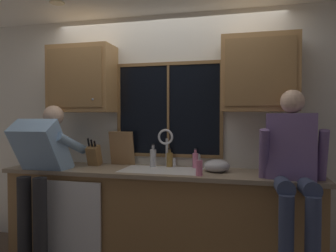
{
  "coord_description": "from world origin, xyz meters",
  "views": [
    {
      "loc": [
        0.86,
        -3.34,
        1.45
      ],
      "look_at": [
        0.11,
        -0.3,
        1.36
      ],
      "focal_mm": 34.02,
      "sensor_mm": 36.0,
      "label": 1
    }
  ],
  "objects": [
    {
      "name": "window_frame_right",
      "position": [
        0.61,
        -0.02,
        1.52
      ],
      "size": [
        0.03,
        0.02,
        0.95
      ],
      "primitive_type": "cube",
      "color": "brown"
    },
    {
      "name": "mixing_bowl",
      "position": [
        0.59,
        -0.27,
        0.98
      ],
      "size": [
        0.25,
        0.25,
        0.13
      ],
      "primitive_type": "ellipsoid",
      "color": "#B7B7BC",
      "rests_on": "countertop"
    },
    {
      "name": "upper_cabinet_right",
      "position": [
        0.98,
        -0.17,
        1.86
      ],
      "size": [
        0.71,
        0.36,
        0.72
      ],
      "color": "#A87A47"
    },
    {
      "name": "countertop",
      "position": [
        0.0,
        -0.31,
        0.9
      ],
      "size": [
        3.1,
        0.62,
        0.04
      ],
      "primitive_type": "cube",
      "color": "gray",
      "rests_on": "lower_cabinet_run"
    },
    {
      "name": "dishwasher_front",
      "position": [
        -0.77,
        -0.61,
        0.46
      ],
      "size": [
        0.6,
        0.02,
        0.74
      ],
      "primitive_type": "cube",
      "color": "white"
    },
    {
      "name": "bottle_green_glass",
      "position": [
        0.35,
        -0.08,
        1.0
      ],
      "size": [
        0.06,
        0.06,
        0.2
      ],
      "color": "pink",
      "rests_on": "countertop"
    },
    {
      "name": "bottle_tall_clear",
      "position": [
        0.07,
        -0.08,
        1.0
      ],
      "size": [
        0.07,
        0.07,
        0.2
      ],
      "color": "olive",
      "rests_on": "countertop"
    },
    {
      "name": "faucet",
      "position": [
        0.05,
        -0.12,
        1.17
      ],
      "size": [
        0.18,
        0.09,
        0.4
      ],
      "color": "silver",
      "rests_on": "countertop"
    },
    {
      "name": "upper_cabinet_left",
      "position": [
        -0.89,
        -0.17,
        1.86
      ],
      "size": [
        0.71,
        0.36,
        0.72
      ],
      "color": "#A87A47"
    },
    {
      "name": "bottle_amber_small",
      "position": [
        -0.09,
        -0.13,
        1.02
      ],
      "size": [
        0.07,
        0.07,
        0.24
      ],
      "color": "#B7B7BC",
      "rests_on": "countertop"
    },
    {
      "name": "window_mullion_center",
      "position": [
        0.04,
        -0.02,
        1.52
      ],
      "size": [
        0.02,
        0.02,
        0.95
      ],
      "primitive_type": "cube",
      "color": "brown"
    },
    {
      "name": "window_frame_bottom",
      "position": [
        0.04,
        -0.02,
        1.03
      ],
      "size": [
        1.17,
        0.02,
        0.04
      ],
      "primitive_type": "cube",
      "color": "brown"
    },
    {
      "name": "window_glass",
      "position": [
        0.04,
        -0.01,
        1.52
      ],
      "size": [
        1.1,
        0.02,
        0.95
      ],
      "primitive_type": "cube",
      "color": "black"
    },
    {
      "name": "lower_cabinet_run",
      "position": [
        0.0,
        -0.29,
        0.44
      ],
      "size": [
        3.04,
        0.58,
        0.88
      ],
      "primitive_type": "cube",
      "color": "olive",
      "rests_on": "floor"
    },
    {
      "name": "person_standing",
      "position": [
        -1.1,
        -0.62,
        0.96
      ],
      "size": [
        0.53,
        0.69,
        1.57
      ],
      "color": "#262628",
      "rests_on": "floor"
    },
    {
      "name": "sink",
      "position": [
        0.04,
        -0.3,
        0.82
      ],
      "size": [
        0.8,
        0.46,
        0.21
      ],
      "color": "silver",
      "rests_on": "lower_cabinet_run"
    },
    {
      "name": "soap_dispenser",
      "position": [
        0.45,
        -0.52,
        1.0
      ],
      "size": [
        0.06,
        0.07,
        0.2
      ],
      "color": "pink",
      "rests_on": "countertop"
    },
    {
      "name": "cutting_board",
      "position": [
        -0.46,
        -0.09,
        1.1
      ],
      "size": [
        0.28,
        0.1,
        0.37
      ],
      "primitive_type": "cube",
      "rotation": [
        0.21,
        0.0,
        0.0
      ],
      "color": "#997047",
      "rests_on": "countertop"
    },
    {
      "name": "window_frame_top",
      "position": [
        0.04,
        -0.02,
        2.02
      ],
      "size": [
        1.17,
        0.02,
        0.04
      ],
      "primitive_type": "cube",
      "color": "brown"
    },
    {
      "name": "knife_block",
      "position": [
        -0.74,
        -0.2,
        1.03
      ],
      "size": [
        0.12,
        0.18,
        0.32
      ],
      "color": "olive",
      "rests_on": "countertop"
    },
    {
      "name": "person_sitting_on_counter",
      "position": [
        1.24,
        -0.57,
        1.1
      ],
      "size": [
        0.54,
        0.63,
        1.26
      ],
      "color": "#384260",
      "rests_on": "countertop"
    },
    {
      "name": "ceiling_downlight_left",
      "position": [
        -0.91,
        -0.6,
        2.54
      ],
      "size": [
        0.14,
        0.14,
        0.01
      ],
      "primitive_type": "cylinder",
      "color": "#FFEAB2"
    },
    {
      "name": "back_wall",
      "position": [
        0.0,
        0.06,
        1.27
      ],
      "size": [
        5.44,
        0.12,
        2.55
      ],
      "primitive_type": "cube",
      "color": "silver",
      "rests_on": "floor"
    },
    {
      "name": "window_frame_left",
      "position": [
        -0.52,
        -0.02,
        1.52
      ],
      "size": [
        0.03,
        0.02,
        0.95
      ],
      "primitive_type": "cube",
      "color": "brown"
    }
  ]
}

